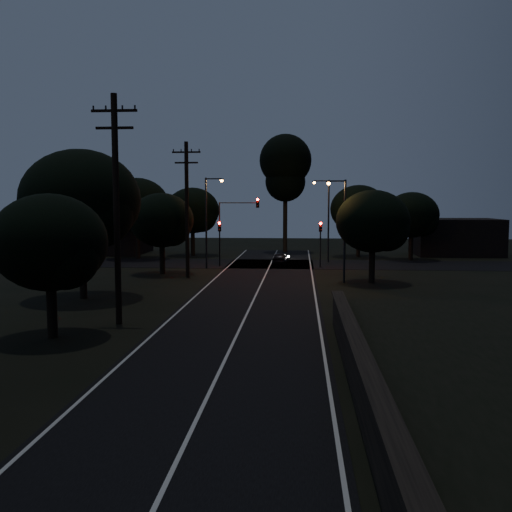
{
  "coord_description": "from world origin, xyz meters",
  "views": [
    {
      "loc": [
        2.79,
        -11.72,
        5.96
      ],
      "look_at": [
        0.0,
        24.0,
        2.5
      ],
      "focal_mm": 40.0,
      "sensor_mm": 36.0,
      "label": 1
    }
  ],
  "objects": [
    {
      "name": "streetlight_c",
      "position": [
        5.83,
        30.0,
        4.35
      ],
      "size": [
        1.46,
        0.26,
        7.5
      ],
      "color": "black",
      "rests_on": "ground"
    },
    {
      "name": "tree_far_w",
      "position": [
        -13.77,
        45.87,
        5.42
      ],
      "size": [
        6.54,
        6.54,
        8.34
      ],
      "color": "black",
      "rests_on": "ground"
    },
    {
      "name": "car",
      "position": [
        0.9,
        42.12,
        0.56
      ],
      "size": [
        1.59,
        3.39,
        1.12
      ],
      "primitive_type": "imported",
      "rotation": [
        0.0,
        0.0,
        3.06
      ],
      "color": "black",
      "rests_on": "ground"
    },
    {
      "name": "utility_pole_mid",
      "position": [
        -6.0,
        15.0,
        5.74
      ],
      "size": [
        2.2,
        0.3,
        11.0
      ],
      "color": "black",
      "rests_on": "ground"
    },
    {
      "name": "signal_mast",
      "position": [
        -2.91,
        39.99,
        4.34
      ],
      "size": [
        3.7,
        0.35,
        6.25
      ],
      "color": "black",
      "rests_on": "ground"
    },
    {
      "name": "signal_right",
      "position": [
        4.6,
        39.99,
        2.84
      ],
      "size": [
        0.28,
        0.35,
        4.1
      ],
      "color": "black",
      "rests_on": "ground"
    },
    {
      "name": "tree_left_c",
      "position": [
        -10.25,
        21.85,
        5.88
      ],
      "size": [
        7.19,
        7.19,
        9.09
      ],
      "color": "black",
      "rests_on": "ground"
    },
    {
      "name": "utility_pole_far",
      "position": [
        -6.0,
        32.0,
        5.48
      ],
      "size": [
        2.2,
        0.3,
        10.5
      ],
      "color": "black",
      "rests_on": "ground"
    },
    {
      "name": "tall_pine",
      "position": [
        1.0,
        55.0,
        9.86
      ],
      "size": [
        6.02,
        6.02,
        13.68
      ],
      "color": "black",
      "rests_on": "ground"
    },
    {
      "name": "streetlight_a",
      "position": [
        -5.31,
        38.0,
        4.64
      ],
      "size": [
        1.66,
        0.26,
        8.0
      ],
      "color": "black",
      "rests_on": "ground"
    },
    {
      "name": "tree_far_nw",
      "position": [
        -8.79,
        49.88,
        4.81
      ],
      "size": [
        5.87,
        5.87,
        7.43
      ],
      "color": "black",
      "rests_on": "ground"
    },
    {
      "name": "signal_left",
      "position": [
        -4.6,
        39.99,
        2.84
      ],
      "size": [
        0.28,
        0.35,
        4.1
      ],
      "color": "black",
      "rests_on": "ground"
    },
    {
      "name": "tree_right_a",
      "position": [
        8.19,
        29.89,
        4.39
      ],
      "size": [
        5.33,
        5.33,
        6.77
      ],
      "color": "black",
      "rests_on": "ground"
    },
    {
      "name": "tree_left_d",
      "position": [
        -8.32,
        33.89,
        4.29
      ],
      "size": [
        5.22,
        5.22,
        6.63
      ],
      "color": "black",
      "rests_on": "ground"
    },
    {
      "name": "road_surface",
      "position": [
        0.0,
        31.12,
        0.01
      ],
      "size": [
        60.0,
        70.0,
        0.03
      ],
      "color": "black",
      "rests_on": "ground"
    },
    {
      "name": "tree_far_ne",
      "position": [
        9.21,
        49.88,
        4.97
      ],
      "size": [
        6.07,
        6.07,
        7.68
      ],
      "color": "black",
      "rests_on": "ground"
    },
    {
      "name": "building_right",
      "position": [
        20.0,
        53.0,
        2.0
      ],
      "size": [
        9.0,
        7.0,
        4.0
      ],
      "primitive_type": "cube",
      "color": "black",
      "rests_on": "ground"
    },
    {
      "name": "building_left",
      "position": [
        -20.0,
        52.0,
        2.2
      ],
      "size": [
        10.0,
        8.0,
        4.4
      ],
      "primitive_type": "cube",
      "color": "black",
      "rests_on": "ground"
    },
    {
      "name": "tree_far_e",
      "position": [
        14.19,
        46.89,
        4.45
      ],
      "size": [
        5.42,
        5.42,
        6.87
      ],
      "color": "black",
      "rests_on": "ground"
    },
    {
      "name": "streetlight_b",
      "position": [
        5.31,
        44.0,
        4.64
      ],
      "size": [
        1.66,
        0.26,
        8.0
      ],
      "color": "black",
      "rests_on": "ground"
    },
    {
      "name": "tree_left_b",
      "position": [
        -7.82,
        11.9,
        4.08
      ],
      "size": [
        4.95,
        4.95,
        6.3
      ],
      "color": "black",
      "rests_on": "ground"
    },
    {
      "name": "retaining_wall",
      "position": [
        7.74,
        3.0,
        0.62
      ],
      "size": [
        6.93,
        26.0,
        1.6
      ],
      "color": "black",
      "rests_on": "ground"
    },
    {
      "name": "ground",
      "position": [
        0.0,
        0.0,
        0.0
      ],
      "size": [
        160.0,
        160.0,
        0.0
      ],
      "primitive_type": "plane",
      "color": "black"
    }
  ]
}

